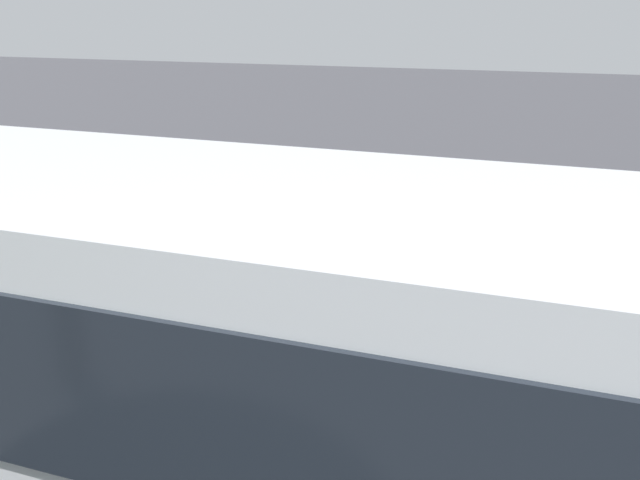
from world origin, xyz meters
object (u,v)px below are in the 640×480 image
Objects in this scene: spectator_left at (356,325)px; traffic_cone at (331,224)px; spectator_centre at (265,321)px; tour_bus at (207,406)px; parked_motorcycle_silver at (516,426)px; spectator_far_left at (450,334)px; stunt_motorcycle at (229,202)px.

spectator_left is 6.21m from traffic_cone.
tour_bus is at bearing 104.85° from spectator_centre.
tour_bus is 6.43× the size of spectator_centre.
spectator_left is 0.87× the size of parked_motorcycle_silver.
spectator_far_left is 1.07× the size of spectator_centre.
spectator_left is 0.86× the size of stunt_motorcycle.
parked_motorcycle_silver reaches higher than traffic_cone.
stunt_motorcycle is (5.10, -5.53, -0.45)m from spectator_far_left.
tour_bus is at bearing 101.93° from traffic_cone.
spectator_centre is at bearing 118.70° from stunt_motorcycle.
spectator_far_left is 1.00× the size of spectator_left.
spectator_centre is at bearing 2.03° from spectator_left.
spectator_far_left is (-1.26, -2.93, -0.59)m from tour_bus.
tour_bus is 6.03× the size of spectator_far_left.
spectator_left is 2.81× the size of traffic_cone.
stunt_motorcycle is (3.84, -8.46, -1.03)m from tour_bus.
tour_bus is 3.30m from parked_motorcycle_silver.
spectator_far_left is 0.87× the size of parked_motorcycle_silver.
spectator_centre is 2.83m from parked_motorcycle_silver.
stunt_motorcycle is at bearing -61.30° from spectator_centre.
traffic_cone is at bearing -79.49° from spectator_centre.
spectator_left is 1.03m from spectator_centre.
spectator_left reaches higher than traffic_cone.
traffic_cone is at bearing -78.07° from tour_bus.
spectator_left reaches higher than stunt_motorcycle.
spectator_centre reaches higher than stunt_motorcycle.
tour_bus is at bearing 66.73° from spectator_far_left.
traffic_cone is (2.11, -5.79, -0.76)m from spectator_left.
tour_bus is 2.91m from spectator_left.
spectator_centre is 2.64× the size of traffic_cone.
tour_bus is 8.92m from traffic_cone.
tour_bus reaches higher than spectator_far_left.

